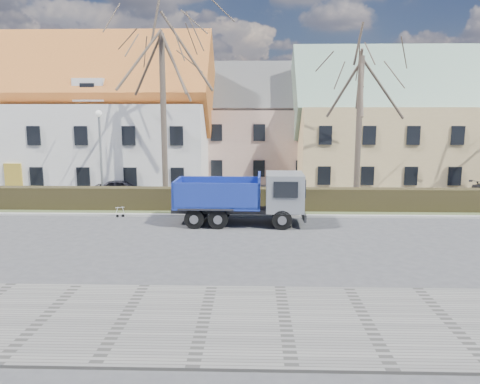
{
  "coord_description": "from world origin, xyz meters",
  "views": [
    {
      "loc": [
        3.56,
        -20.53,
        5.71
      ],
      "look_at": [
        2.87,
        3.29,
        1.6
      ],
      "focal_mm": 35.0,
      "sensor_mm": 36.0,
      "label": 1
    }
  ],
  "objects_px": {
    "cart_frame": "(116,212)",
    "parked_car_a": "(122,188)",
    "streetlight": "(101,159)",
    "dump_truck": "(235,198)"
  },
  "relations": [
    {
      "from": "streetlight",
      "to": "cart_frame",
      "type": "relative_size",
      "value": 8.45
    },
    {
      "from": "cart_frame",
      "to": "parked_car_a",
      "type": "height_order",
      "value": "parked_car_a"
    },
    {
      "from": "dump_truck",
      "to": "parked_car_a",
      "type": "height_order",
      "value": "dump_truck"
    },
    {
      "from": "cart_frame",
      "to": "parked_car_a",
      "type": "relative_size",
      "value": 0.2
    },
    {
      "from": "dump_truck",
      "to": "cart_frame",
      "type": "relative_size",
      "value": 9.89
    },
    {
      "from": "streetlight",
      "to": "cart_frame",
      "type": "height_order",
      "value": "streetlight"
    },
    {
      "from": "streetlight",
      "to": "parked_car_a",
      "type": "distance_m",
      "value": 4.19
    },
    {
      "from": "cart_frame",
      "to": "parked_car_a",
      "type": "xyz_separation_m",
      "value": [
        -1.46,
        6.29,
        0.27
      ]
    },
    {
      "from": "cart_frame",
      "to": "parked_car_a",
      "type": "bearing_deg",
      "value": 103.09
    },
    {
      "from": "streetlight",
      "to": "dump_truck",
      "type": "bearing_deg",
      "value": -26.88
    }
  ]
}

